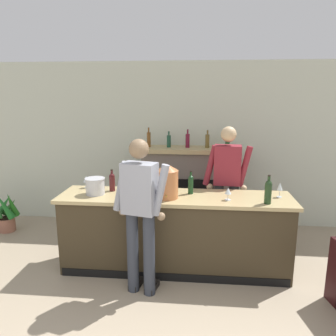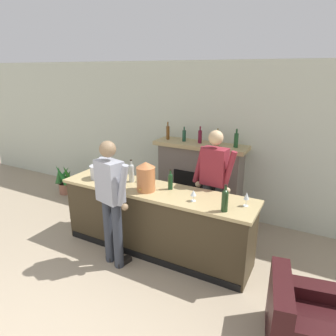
% 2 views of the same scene
% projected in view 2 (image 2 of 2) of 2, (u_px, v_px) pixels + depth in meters
% --- Properties ---
extents(wall_back_panel, '(12.00, 0.07, 2.75)m').
position_uv_depth(wall_back_panel, '(194.00, 139.00, 5.55)').
color(wall_back_panel, beige).
rests_on(wall_back_panel, ground_plane).
extents(bar_counter, '(2.89, 0.69, 0.99)m').
position_uv_depth(bar_counter, '(155.00, 220.00, 4.39)').
color(bar_counter, '#392E1D').
rests_on(bar_counter, ground_plane).
extents(fireplace_stone, '(1.65, 0.52, 1.69)m').
position_uv_depth(fireplace_stone, '(200.00, 179.00, 5.44)').
color(fireplace_stone, '#70665D').
rests_on(fireplace_stone, ground_plane).
extents(armchair_black, '(1.00, 0.93, 0.73)m').
position_uv_depth(armchair_black, '(309.00, 328.00, 2.85)').
color(armchair_black, black).
rests_on(armchair_black, ground_plane).
extents(potted_plant_corner, '(0.46, 0.48, 0.72)m').
position_uv_depth(potted_plant_corner, '(64.00, 179.00, 6.49)').
color(potted_plant_corner, '#975E4A').
rests_on(potted_plant_corner, ground_plane).
extents(person_customer, '(0.64, 0.37, 1.76)m').
position_uv_depth(person_customer, '(111.00, 199.00, 3.92)').
color(person_customer, '#30343E').
rests_on(person_customer, ground_plane).
extents(person_bartender, '(0.66, 0.32, 1.80)m').
position_uv_depth(person_bartender, '(213.00, 184.00, 4.38)').
color(person_bartender, '#3C4043').
rests_on(person_bartender, ground_plane).
extents(copper_dispenser, '(0.26, 0.30, 0.42)m').
position_uv_depth(copper_dispenser, '(146.00, 176.00, 4.12)').
color(copper_dispenser, '#BF7141').
rests_on(copper_dispenser, bar_counter).
extents(ice_bucket_steel, '(0.25, 0.25, 0.21)m').
position_uv_depth(ice_bucket_steel, '(98.00, 172.00, 4.62)').
color(ice_bucket_steel, silver).
rests_on(ice_bucket_steel, bar_counter).
extents(wine_bottle_riesling_slim, '(0.07, 0.07, 0.29)m').
position_uv_depth(wine_bottle_riesling_slim, '(114.00, 169.00, 4.67)').
color(wine_bottle_riesling_slim, '#4A181A').
rests_on(wine_bottle_riesling_slim, bar_counter).
extents(wine_bottle_chardonnay_pale, '(0.08, 0.08, 0.34)m').
position_uv_depth(wine_bottle_chardonnay_pale, '(131.00, 172.00, 4.47)').
color(wine_bottle_chardonnay_pale, '#ACB4B1').
rests_on(wine_bottle_chardonnay_pale, bar_counter).
extents(wine_bottle_cabernet_heavy, '(0.08, 0.08, 0.34)m').
position_uv_depth(wine_bottle_cabernet_heavy, '(225.00, 199.00, 3.53)').
color(wine_bottle_cabernet_heavy, '#1E361A').
rests_on(wine_bottle_cabernet_heavy, bar_counter).
extents(wine_bottle_rose_blush, '(0.07, 0.07, 0.29)m').
position_uv_depth(wine_bottle_rose_blush, '(170.00, 180.00, 4.20)').
color(wine_bottle_rose_blush, '#15381C').
rests_on(wine_bottle_rose_blush, bar_counter).
extents(wine_glass_by_dispenser, '(0.08, 0.08, 0.16)m').
position_uv_depth(wine_glass_by_dispenser, '(99.00, 165.00, 4.94)').
color(wine_glass_by_dispenser, silver).
rests_on(wine_glass_by_dispenser, bar_counter).
extents(wine_glass_near_bucket, '(0.08, 0.08, 0.15)m').
position_uv_depth(wine_glass_near_bucket, '(193.00, 193.00, 3.82)').
color(wine_glass_near_bucket, silver).
rests_on(wine_glass_near_bucket, bar_counter).
extents(wine_glass_front_left, '(0.07, 0.07, 0.18)m').
position_uv_depth(wine_glass_front_left, '(247.00, 196.00, 3.67)').
color(wine_glass_front_left, silver).
rests_on(wine_glass_front_left, bar_counter).
extents(wine_glass_mid_counter, '(0.08, 0.08, 0.17)m').
position_uv_depth(wine_glass_mid_counter, '(142.00, 174.00, 4.48)').
color(wine_glass_mid_counter, silver).
rests_on(wine_glass_mid_counter, bar_counter).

